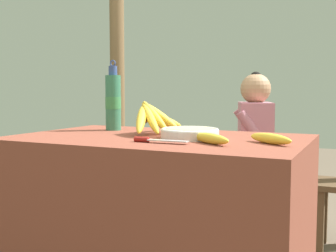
{
  "coord_description": "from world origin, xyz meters",
  "views": [
    {
      "loc": [
        0.76,
        -1.52,
        0.97
      ],
      "look_at": [
        0.02,
        0.05,
        0.83
      ],
      "focal_mm": 45.0,
      "sensor_mm": 36.0,
      "label": 1
    }
  ],
  "objects_px": {
    "water_bottle": "(113,101)",
    "support_post_near": "(117,50)",
    "banana_bunch_ripe": "(153,117)",
    "serving_bowl": "(190,133)",
    "loose_banana_front": "(210,138)",
    "seated_vendor": "(247,144)",
    "knife": "(153,140)",
    "wooden_bench": "(223,183)",
    "loose_banana_side": "(270,139)",
    "banana_bunch_green": "(174,159)"
  },
  "relations": [
    {
      "from": "seated_vendor",
      "to": "banana_bunch_green",
      "type": "bearing_deg",
      "value": -23.77
    },
    {
      "from": "loose_banana_side",
      "to": "support_post_near",
      "type": "relative_size",
      "value": 0.07
    },
    {
      "from": "wooden_bench",
      "to": "knife",
      "type": "bearing_deg",
      "value": -82.8
    },
    {
      "from": "loose_banana_front",
      "to": "support_post_near",
      "type": "bearing_deg",
      "value": 131.09
    },
    {
      "from": "loose_banana_side",
      "to": "wooden_bench",
      "type": "height_order",
      "value": "loose_banana_side"
    },
    {
      "from": "serving_bowl",
      "to": "banana_bunch_green",
      "type": "relative_size",
      "value": 0.76
    },
    {
      "from": "serving_bowl",
      "to": "support_post_near",
      "type": "relative_size",
      "value": 0.09
    },
    {
      "from": "water_bottle",
      "to": "banana_bunch_ripe",
      "type": "bearing_deg",
      "value": -19.05
    },
    {
      "from": "serving_bowl",
      "to": "loose_banana_side",
      "type": "distance_m",
      "value": 0.32
    },
    {
      "from": "loose_banana_front",
      "to": "knife",
      "type": "bearing_deg",
      "value": -162.98
    },
    {
      "from": "wooden_bench",
      "to": "serving_bowl",
      "type": "bearing_deg",
      "value": -78.45
    },
    {
      "from": "seated_vendor",
      "to": "banana_bunch_ripe",
      "type": "bearing_deg",
      "value": 63.45
    },
    {
      "from": "banana_bunch_green",
      "to": "support_post_near",
      "type": "distance_m",
      "value": 1.06
    },
    {
      "from": "water_bottle",
      "to": "serving_bowl",
      "type": "bearing_deg",
      "value": -21.02
    },
    {
      "from": "loose_banana_front",
      "to": "seated_vendor",
      "type": "bearing_deg",
      "value": 98.74
    },
    {
      "from": "loose_banana_side",
      "to": "support_post_near",
      "type": "bearing_deg",
      "value": 136.48
    },
    {
      "from": "support_post_near",
      "to": "water_bottle",
      "type": "bearing_deg",
      "value": -58.67
    },
    {
      "from": "banana_bunch_ripe",
      "to": "serving_bowl",
      "type": "distance_m",
      "value": 0.23
    },
    {
      "from": "support_post_near",
      "to": "serving_bowl",
      "type": "bearing_deg",
      "value": -49.46
    },
    {
      "from": "banana_bunch_ripe",
      "to": "loose_banana_front",
      "type": "distance_m",
      "value": 0.4
    },
    {
      "from": "loose_banana_front",
      "to": "banana_bunch_green",
      "type": "relative_size",
      "value": 0.63
    },
    {
      "from": "serving_bowl",
      "to": "wooden_bench",
      "type": "xyz_separation_m",
      "value": [
        -0.24,
        1.19,
        -0.46
      ]
    },
    {
      "from": "banana_bunch_ripe",
      "to": "knife",
      "type": "bearing_deg",
      "value": -62.63
    },
    {
      "from": "banana_bunch_ripe",
      "to": "loose_banana_side",
      "type": "xyz_separation_m",
      "value": [
        0.53,
        -0.12,
        -0.05
      ]
    },
    {
      "from": "knife",
      "to": "support_post_near",
      "type": "distance_m",
      "value": 2.06
    },
    {
      "from": "serving_bowl",
      "to": "banana_bunch_green",
      "type": "distance_m",
      "value": 1.38
    },
    {
      "from": "seated_vendor",
      "to": "wooden_bench",
      "type": "bearing_deg",
      "value": -34.04
    },
    {
      "from": "water_bottle",
      "to": "loose_banana_side",
      "type": "height_order",
      "value": "water_bottle"
    },
    {
      "from": "serving_bowl",
      "to": "water_bottle",
      "type": "relative_size",
      "value": 0.69
    },
    {
      "from": "banana_bunch_ripe",
      "to": "loose_banana_side",
      "type": "bearing_deg",
      "value": -12.85
    },
    {
      "from": "serving_bowl",
      "to": "water_bottle",
      "type": "xyz_separation_m",
      "value": [
        -0.46,
        0.18,
        0.11
      ]
    },
    {
      "from": "knife",
      "to": "wooden_bench",
      "type": "bearing_deg",
      "value": 95.81
    },
    {
      "from": "knife",
      "to": "banana_bunch_green",
      "type": "xyz_separation_m",
      "value": [
        -0.54,
        1.37,
        -0.31
      ]
    },
    {
      "from": "banana_bunch_ripe",
      "to": "loose_banana_side",
      "type": "distance_m",
      "value": 0.54
    },
    {
      "from": "water_bottle",
      "to": "support_post_near",
      "type": "xyz_separation_m",
      "value": [
        -0.77,
        1.26,
        0.38
      ]
    },
    {
      "from": "knife",
      "to": "wooden_bench",
      "type": "distance_m",
      "value": 1.45
    },
    {
      "from": "loose_banana_front",
      "to": "wooden_bench",
      "type": "height_order",
      "value": "loose_banana_front"
    },
    {
      "from": "water_bottle",
      "to": "knife",
      "type": "distance_m",
      "value": 0.54
    },
    {
      "from": "water_bottle",
      "to": "loose_banana_front",
      "type": "height_order",
      "value": "water_bottle"
    },
    {
      "from": "water_bottle",
      "to": "support_post_near",
      "type": "distance_m",
      "value": 1.53
    },
    {
      "from": "seated_vendor",
      "to": "serving_bowl",
      "type": "bearing_deg",
      "value": 74.43
    },
    {
      "from": "seated_vendor",
      "to": "support_post_near",
      "type": "height_order",
      "value": "support_post_near"
    },
    {
      "from": "serving_bowl",
      "to": "water_bottle",
      "type": "height_order",
      "value": "water_bottle"
    },
    {
      "from": "banana_bunch_ripe",
      "to": "seated_vendor",
      "type": "height_order",
      "value": "seated_vendor"
    },
    {
      "from": "knife",
      "to": "banana_bunch_ripe",
      "type": "bearing_deg",
      "value": 115.98
    },
    {
      "from": "banana_bunch_ripe",
      "to": "water_bottle",
      "type": "distance_m",
      "value": 0.28
    },
    {
      "from": "banana_bunch_ripe",
      "to": "knife",
      "type": "distance_m",
      "value": 0.31
    },
    {
      "from": "water_bottle",
      "to": "loose_banana_front",
      "type": "relative_size",
      "value": 1.74
    },
    {
      "from": "support_post_near",
      "to": "wooden_bench",
      "type": "bearing_deg",
      "value": -14.11
    },
    {
      "from": "banana_bunch_green",
      "to": "serving_bowl",
      "type": "bearing_deg",
      "value": -62.96
    }
  ]
}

